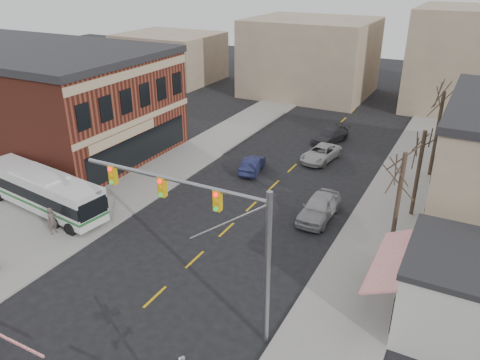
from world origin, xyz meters
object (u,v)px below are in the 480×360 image
(car_a, at_px, (319,207))
(pedestrian_far, at_px, (81,199))
(traffic_signal_mast, at_px, (213,224))
(pedestrian_near, at_px, (52,221))
(transit_bus, at_px, (43,190))
(car_b, at_px, (252,165))
(car_d, at_px, (330,135))
(car_c, at_px, (321,154))

(car_a, distance_m, pedestrian_far, 17.19)
(traffic_signal_mast, bearing_deg, pedestrian_near, 170.72)
(pedestrian_far, bearing_deg, car_a, 2.71)
(transit_bus, relative_size, car_b, 2.85)
(car_d, bearing_deg, transit_bus, -101.06)
(traffic_signal_mast, distance_m, car_c, 23.71)
(pedestrian_far, bearing_deg, pedestrian_near, -97.91)
(car_b, relative_size, pedestrian_far, 2.44)
(transit_bus, xyz_separation_m, car_d, (13.95, 23.81, -0.96))
(traffic_signal_mast, xyz_separation_m, pedestrian_near, (-13.81, 2.26, -4.67))
(car_b, bearing_deg, car_d, -120.15)
(car_b, distance_m, car_c, 6.83)
(car_b, bearing_deg, car_a, 135.48)
(traffic_signal_mast, distance_m, pedestrian_far, 16.38)
(car_b, bearing_deg, traffic_signal_mast, 99.82)
(car_a, bearing_deg, car_b, 146.78)
(traffic_signal_mast, height_order, pedestrian_near, traffic_signal_mast)
(transit_bus, height_order, traffic_signal_mast, traffic_signal_mast)
(traffic_signal_mast, distance_m, car_a, 13.60)
(car_a, bearing_deg, pedestrian_far, -155.42)
(car_a, distance_m, pedestrian_near, 18.15)
(car_a, relative_size, pedestrian_far, 3.05)
(transit_bus, relative_size, car_d, 2.42)
(transit_bus, xyz_separation_m, car_c, (14.75, 18.61, -0.97))
(traffic_signal_mast, xyz_separation_m, car_b, (-6.74, 17.85, -5.08))
(transit_bus, distance_m, car_d, 27.62)
(car_c, relative_size, pedestrian_near, 2.56)
(pedestrian_far, bearing_deg, transit_bus, -175.45)
(traffic_signal_mast, xyz_separation_m, car_c, (-2.30, 23.05, -5.07))
(pedestrian_near, distance_m, pedestrian_far, 3.46)
(car_b, distance_m, car_d, 11.02)
(car_b, bearing_deg, car_c, -141.30)
(car_b, xyz_separation_m, pedestrian_far, (-7.88, -12.23, 0.28))
(traffic_signal_mast, relative_size, pedestrian_near, 5.29)
(traffic_signal_mast, distance_m, car_b, 19.74)
(car_a, height_order, pedestrian_near, pedestrian_near)
(car_a, xyz_separation_m, pedestrian_near, (-14.88, -10.39, 0.22))
(transit_bus, distance_m, pedestrian_far, 2.80)
(traffic_signal_mast, distance_m, car_d, 28.86)
(car_c, distance_m, pedestrian_near, 23.77)
(car_c, distance_m, car_d, 5.26)
(car_b, height_order, car_c, car_c)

